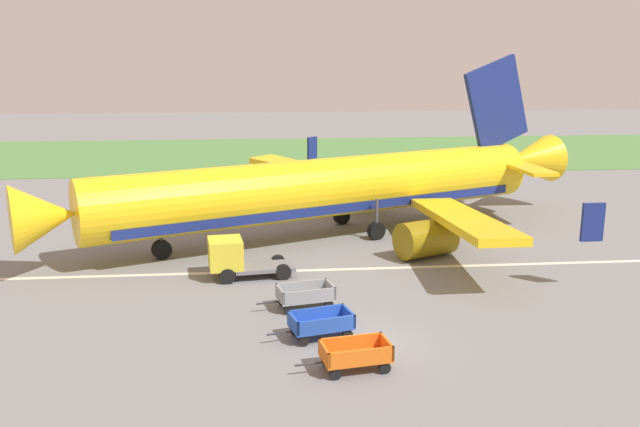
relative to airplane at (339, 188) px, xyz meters
name	(u,v)px	position (x,y,z in m)	size (l,w,h in m)	color
ground_plane	(365,344)	(-0.94, -16.86, -3.05)	(220.00, 220.00, 0.00)	slate
grass_strip	(294,154)	(-0.94, 35.96, -3.02)	(220.00, 28.00, 0.06)	#518442
apron_stripe	(337,269)	(-0.94, -7.28, -3.05)	(120.00, 0.36, 0.01)	silver
airplane	(339,188)	(0.00, 0.00, 0.00)	(35.98, 29.39, 11.34)	yellow
baggage_cart_nearest	(355,354)	(-1.64, -19.07, -2.45)	(3.62, 1.79, 1.07)	orange
baggage_cart_second_in_row	(321,324)	(-2.63, -16.07, -2.45)	(3.62, 1.97, 1.07)	#234CB2
baggage_cart_third_in_row	(305,295)	(-3.04, -12.71, -2.45)	(3.63, 1.90, 1.07)	gray
service_truck_beside_carts	(235,257)	(-6.37, -8.11, -1.95)	(4.59, 2.48, 2.10)	slate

